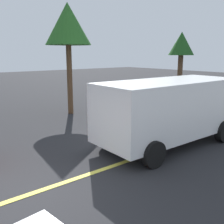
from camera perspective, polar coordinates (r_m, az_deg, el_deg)
name	(u,v)px	position (r m, az deg, el deg)	size (l,w,h in m)	color
ground_plane	(17,199)	(6.33, -19.89, -17.24)	(80.00, 80.00, 0.00)	#262628
lane_marking_centre	(122,163)	(7.67, 2.08, -10.95)	(28.00, 0.16, 0.01)	#E0D14C
white_van	(170,108)	(9.05, 12.35, 0.81)	(5.25, 2.36, 2.20)	white
tree_left_verge	(68,25)	(13.70, -9.52, 18.00)	(2.25, 2.25, 5.47)	#513823
tree_right_verge	(181,45)	(21.69, 14.75, 13.73)	(1.98, 1.98, 4.68)	#513823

